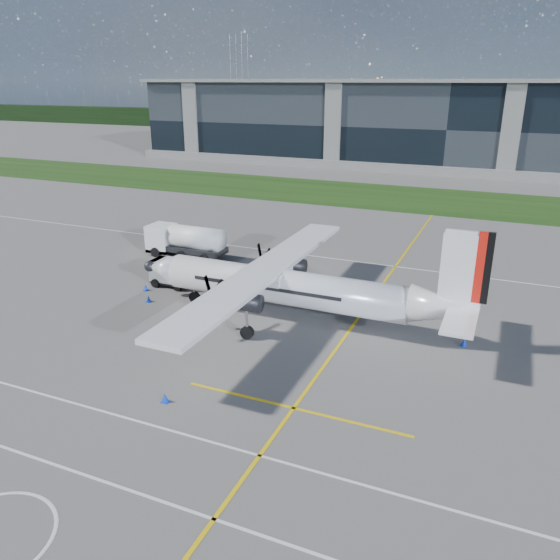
% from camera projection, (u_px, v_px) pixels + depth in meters
% --- Properties ---
extents(ground, '(400.00, 400.00, 0.00)m').
position_uv_depth(ground, '(409.00, 211.00, 68.07)').
color(ground, '#625F5D').
rests_on(ground, ground).
extents(grass_strip, '(400.00, 18.00, 0.04)m').
position_uv_depth(grass_strip, '(420.00, 199.00, 74.96)').
color(grass_strip, '#16380F').
rests_on(grass_strip, ground).
extents(terminal_building, '(120.00, 20.00, 15.00)m').
position_uv_depth(terminal_building, '(454.00, 126.00, 99.97)').
color(terminal_building, black).
rests_on(terminal_building, ground).
extents(tree_line, '(400.00, 6.00, 6.00)m').
position_uv_depth(tree_line, '(477.00, 127.00, 153.25)').
color(tree_line, black).
rests_on(tree_line, ground).
extents(pylon_west, '(9.00, 4.60, 30.00)m').
position_uv_depth(pylon_west, '(239.00, 81.00, 187.38)').
color(pylon_west, gray).
rests_on(pylon_west, ground).
extents(yellow_taxiway_centerline, '(0.20, 70.00, 0.01)m').
position_uv_depth(yellow_taxiway_centerline, '(373.00, 298.00, 41.09)').
color(yellow_taxiway_centerline, yellow).
rests_on(yellow_taxiway_centerline, ground).
extents(white_lane_line, '(90.00, 0.15, 0.01)m').
position_uv_depth(white_lane_line, '(148.00, 497.00, 21.51)').
color(white_lane_line, white).
rests_on(white_lane_line, ground).
extents(turboprop_aircraft, '(23.98, 24.87, 7.46)m').
position_uv_depth(turboprop_aircraft, '(296.00, 269.00, 36.00)').
color(turboprop_aircraft, white).
rests_on(turboprop_aircraft, ground).
extents(fuel_tanker_truck, '(7.97, 2.59, 2.99)m').
position_uv_depth(fuel_tanker_truck, '(181.00, 241.00, 50.33)').
color(fuel_tanker_truck, white).
rests_on(fuel_tanker_truck, ground).
extents(baggage_tug, '(3.43, 2.06, 2.06)m').
position_uv_depth(baggage_tug, '(172.00, 273.00, 43.31)').
color(baggage_tug, silver).
rests_on(baggage_tug, ground).
extents(ground_crew_person, '(0.57, 0.76, 1.79)m').
position_uv_depth(ground_crew_person, '(194.00, 280.00, 42.15)').
color(ground_crew_person, '#F25907').
rests_on(ground_crew_person, ground).
extents(safety_cone_nose_port, '(0.36, 0.36, 0.50)m').
position_uv_depth(safety_cone_nose_port, '(148.00, 299.00, 40.30)').
color(safety_cone_nose_port, '#0C38D1').
rests_on(safety_cone_nose_port, ground).
extents(safety_cone_portwing, '(0.36, 0.36, 0.50)m').
position_uv_depth(safety_cone_portwing, '(165.00, 398.00, 27.75)').
color(safety_cone_portwing, '#0C38D1').
rests_on(safety_cone_portwing, ground).
extents(safety_cone_tail, '(0.36, 0.36, 0.50)m').
position_uv_depth(safety_cone_tail, '(464.00, 342.00, 33.58)').
color(safety_cone_tail, '#0C38D1').
rests_on(safety_cone_tail, ground).
extents(safety_cone_fwd, '(0.36, 0.36, 0.50)m').
position_uv_depth(safety_cone_fwd, '(146.00, 287.00, 42.49)').
color(safety_cone_fwd, '#0C38D1').
rests_on(safety_cone_fwd, ground).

